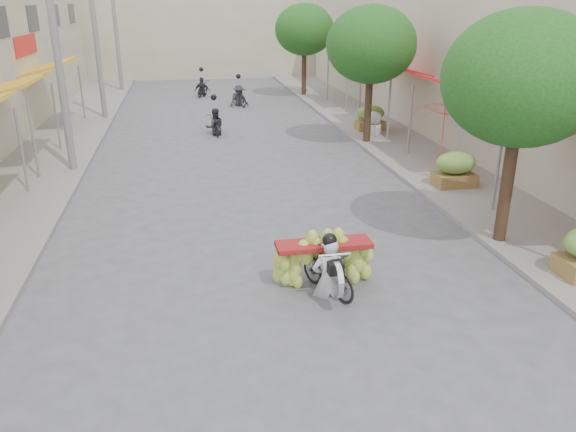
{
  "coord_description": "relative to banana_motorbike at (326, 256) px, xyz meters",
  "views": [
    {
      "loc": [
        -1.65,
        -6.95,
        5.33
      ],
      "look_at": [
        0.35,
        3.87,
        1.1
      ],
      "focal_mm": 35.0,
      "sensor_mm": 36.0,
      "label": 1
    }
  ],
  "objects": [
    {
      "name": "far_building",
      "position": [
        -0.86,
        35.44,
        2.78
      ],
      "size": [
        20.0,
        6.0,
        7.0
      ],
      "primitive_type": "cube",
      "color": "#B5AB8F",
      "rests_on": "ground"
    },
    {
      "name": "produce_crate_mid",
      "position": [
        5.34,
        5.44,
        -0.01
      ],
      "size": [
        1.2,
        0.88,
        1.16
      ],
      "color": "brown",
      "rests_on": "ground"
    },
    {
      "name": "sidewalk_right",
      "position": [
        6.14,
        12.44,
        -0.66
      ],
      "size": [
        4.0,
        60.0,
        0.12
      ],
      "primitive_type": "cube",
      "color": "gray",
      "rests_on": "ground"
    },
    {
      "name": "banana_motorbike",
      "position": [
        0.0,
        0.0,
        0.0
      ],
      "size": [
        2.2,
        1.81,
        2.18
      ],
      "color": "black",
      "rests_on": "ground"
    },
    {
      "name": "street_tree_mid",
      "position": [
        4.54,
        11.44,
        3.06
      ],
      "size": [
        3.4,
        3.4,
        5.25
      ],
      "color": "#3A2719",
      "rests_on": "ground"
    },
    {
      "name": "utility_pole_mid",
      "position": [
        -6.26,
        9.44,
        3.3
      ],
      "size": [
        0.6,
        0.24,
        8.0
      ],
      "color": "slate",
      "rests_on": "ground"
    },
    {
      "name": "produce_crate_far",
      "position": [
        5.34,
        13.44,
        -0.01
      ],
      "size": [
        1.2,
        0.88,
        1.16
      ],
      "color": "brown",
      "rests_on": "ground"
    },
    {
      "name": "utility_pole_back",
      "position": [
        -6.26,
        27.44,
        3.3
      ],
      "size": [
        0.6,
        0.24,
        8.0
      ],
      "color": "slate",
      "rests_on": "ground"
    },
    {
      "name": "shophouse_row_right",
      "position": [
        11.13,
        11.44,
        2.28
      ],
      "size": [
        9.77,
        40.0,
        6.0
      ],
      "color": "#B8B099",
      "rests_on": "ground"
    },
    {
      "name": "ground",
      "position": [
        -0.86,
        -2.56,
        -0.72
      ],
      "size": [
        120.0,
        120.0,
        0.0
      ],
      "primitive_type": "plane",
      "color": "#58585D",
      "rests_on": "ground"
    },
    {
      "name": "utility_pole_far",
      "position": [
        -6.26,
        18.44,
        3.3
      ],
      "size": [
        0.6,
        0.24,
        8.0
      ],
      "color": "slate",
      "rests_on": "ground"
    },
    {
      "name": "street_tree_far",
      "position": [
        4.54,
        23.44,
        3.06
      ],
      "size": [
        3.4,
        3.4,
        5.25
      ],
      "color": "#3A2719",
      "rests_on": "ground"
    },
    {
      "name": "market_umbrella",
      "position": [
        5.23,
        6.23,
        1.82
      ],
      "size": [
        2.57,
        2.57,
        1.88
      ],
      "rotation": [
        0.0,
        0.0,
        -0.29
      ],
      "color": "red",
      "rests_on": "ground"
    },
    {
      "name": "bg_motorbike_c",
      "position": [
        -1.38,
        24.53,
        0.07
      ],
      "size": [
        1.11,
        1.74,
        1.95
      ],
      "color": "black",
      "rests_on": "ground"
    },
    {
      "name": "pedestrian",
      "position": [
        5.19,
        12.42,
        0.37
      ],
      "size": [
        1.1,
        0.9,
        1.94
      ],
      "rotation": [
        0.0,
        0.0,
        3.55
      ],
      "color": "beige",
      "rests_on": "ground"
    },
    {
      "name": "bg_motorbike_a",
      "position": [
        -1.27,
        14.19,
        0.06
      ],
      "size": [
        0.84,
        1.48,
        1.95
      ],
      "color": "black",
      "rests_on": "ground"
    },
    {
      "name": "bg_motorbike_b",
      "position": [
        0.43,
        20.89,
        0.13
      ],
      "size": [
        1.18,
        1.72,
        1.95
      ],
      "color": "black",
      "rests_on": "ground"
    },
    {
      "name": "street_tree_near",
      "position": [
        4.54,
        1.44,
        3.06
      ],
      "size": [
        3.4,
        3.4,
        5.25
      ],
      "color": "#3A2719",
      "rests_on": "ground"
    },
    {
      "name": "sidewalk_left",
      "position": [
        -7.86,
        12.44,
        -0.66
      ],
      "size": [
        4.0,
        60.0,
        0.12
      ],
      "primitive_type": "cube",
      "color": "gray",
      "rests_on": "ground"
    }
  ]
}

